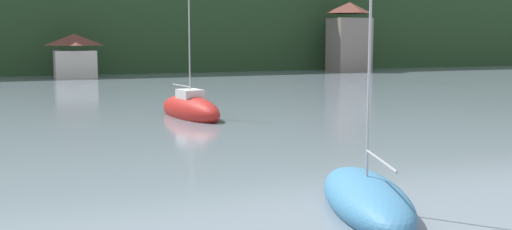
% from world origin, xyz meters
% --- Properties ---
extents(wooded_hillside, '(352.00, 61.16, 53.74)m').
position_xyz_m(wooded_hillside, '(-1.19, 143.31, 8.39)').
color(wooded_hillside, '#264223').
rests_on(wooded_hillside, ground_plane).
extents(shore_building_west, '(5.57, 4.76, 5.91)m').
position_xyz_m(shore_building_west, '(0.00, 101.91, 2.89)').
color(shore_building_west, beige).
rests_on(shore_building_west, ground_plane).
extents(shore_building_westcentral, '(6.08, 5.21, 10.90)m').
position_xyz_m(shore_building_westcentral, '(42.20, 102.12, 5.29)').
color(shore_building_westcentral, gray).
rests_on(shore_building_westcentral, ground_plane).
extents(sailboat_mid_3, '(4.42, 7.50, 10.85)m').
position_xyz_m(sailboat_mid_3, '(2.27, 31.96, 0.35)').
color(sailboat_mid_3, teal).
rests_on(sailboat_mid_3, ground_plane).
extents(sailboat_far_5, '(3.50, 8.12, 10.26)m').
position_xyz_m(sailboat_far_5, '(3.24, 56.25, 0.53)').
color(sailboat_far_5, red).
rests_on(sailboat_far_5, ground_plane).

